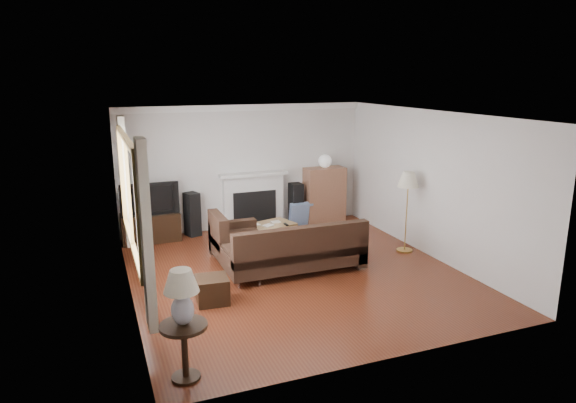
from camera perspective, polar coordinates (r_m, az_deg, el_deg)
name	(u,v)px	position (r m, az deg, el deg)	size (l,w,h in m)	color
room	(295,196)	(7.88, 0.79, 0.57)	(5.10, 5.60, 2.54)	#582413
window	(129,193)	(7.09, -17.26, 0.91)	(0.12, 2.74, 1.54)	olive
curtain_near	(146,236)	(5.66, -15.47, -3.74)	(0.10, 0.35, 2.10)	beige
curtain_far	(125,182)	(8.61, -17.64, 2.07)	(0.10, 0.35, 2.10)	beige
fireplace	(254,200)	(10.51, -3.85, 0.15)	(1.40, 0.26, 1.15)	white
tv_stand	(151,227)	(10.03, -14.99, -2.79)	(1.07, 0.48, 0.54)	black
television	(149,198)	(9.89, -15.19, 0.40)	(1.06, 0.14, 0.61)	black
speaker_left	(192,214)	(10.16, -10.59, -1.40)	(0.24, 0.29, 0.86)	black
speaker_right	(296,204)	(10.75, 0.88, -0.26)	(0.24, 0.29, 0.87)	black
bookshelf	(324,195)	(10.94, 4.06, 0.75)	(0.85, 0.40, 1.17)	brown
globe_lamp	(325,161)	(10.80, 4.13, 4.49)	(0.28, 0.28, 0.28)	white
sectional_sofa	(294,248)	(8.19, 0.70, -5.20)	(2.40, 1.75, 0.78)	black
coffee_table	(267,235)	(9.46, -2.37, -3.74)	(1.02, 0.56, 0.40)	olive
footstool	(212,290)	(7.26, -8.41, -9.68)	(0.43, 0.43, 0.36)	black
floor_lamp	(407,212)	(9.25, 13.04, -1.15)	(0.37, 0.37, 1.44)	#BF9342
side_table	(185,351)	(5.58, -11.39, -16.02)	(0.49, 0.49, 0.61)	black
table_lamp	(182,298)	(5.31, -11.71, -10.43)	(0.36, 0.36, 0.58)	silver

